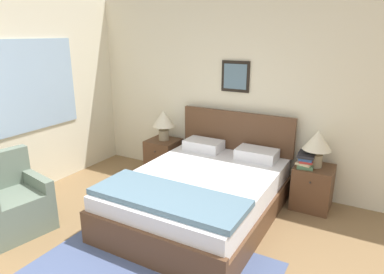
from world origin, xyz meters
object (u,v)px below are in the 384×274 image
at_px(nightstand_by_door, 312,187).
at_px(table_lamp_near_window, 164,120).
at_px(armchair, 12,205).
at_px(nightstand_near_window, 164,157).
at_px(bed, 201,193).
at_px(table_lamp_by_door, 318,143).

xyz_separation_m(nightstand_by_door, table_lamp_near_window, (-2.21, 0.01, 0.58)).
relative_size(armchair, nightstand_near_window, 1.58).
bearing_deg(bed, armchair, -142.44).
distance_m(nightstand_near_window, table_lamp_near_window, 0.58).
xyz_separation_m(armchair, table_lamp_near_window, (0.57, 2.15, 0.55)).
xyz_separation_m(nightstand_near_window, table_lamp_by_door, (2.22, 0.01, 0.58)).
bearing_deg(nightstand_near_window, nightstand_by_door, 0.00).
bearing_deg(bed, nightstand_by_door, 37.67).
distance_m(nightstand_near_window, table_lamp_by_door, 2.29).
height_order(nightstand_near_window, table_lamp_by_door, table_lamp_by_door).
bearing_deg(nightstand_by_door, table_lamp_by_door, 95.05).
height_order(table_lamp_near_window, table_lamp_by_door, same).
relative_size(nightstand_near_window, table_lamp_by_door, 1.18).
xyz_separation_m(bed, armchair, (-1.67, -1.29, 0.01)).
relative_size(nightstand_by_door, table_lamp_by_door, 1.18).
distance_m(table_lamp_near_window, table_lamp_by_door, 2.21).
height_order(armchair, nightstand_near_window, armchair).
bearing_deg(nightstand_near_window, table_lamp_by_door, 0.28).
xyz_separation_m(armchair, nightstand_by_door, (2.78, 2.14, -0.03)).
bearing_deg(armchair, nightstand_by_door, 138.37).
distance_m(nightstand_near_window, nightstand_by_door, 2.22).
relative_size(bed, table_lamp_by_door, 4.75).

